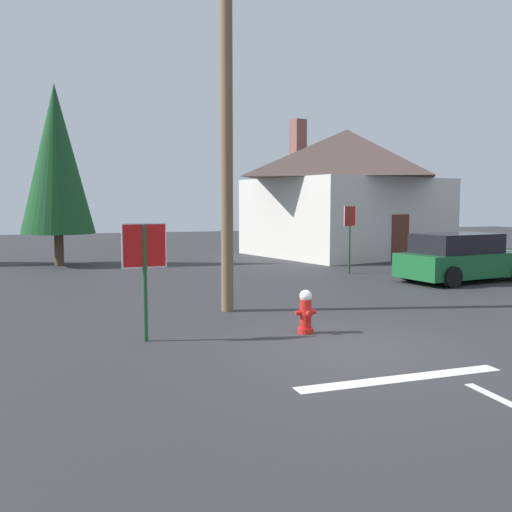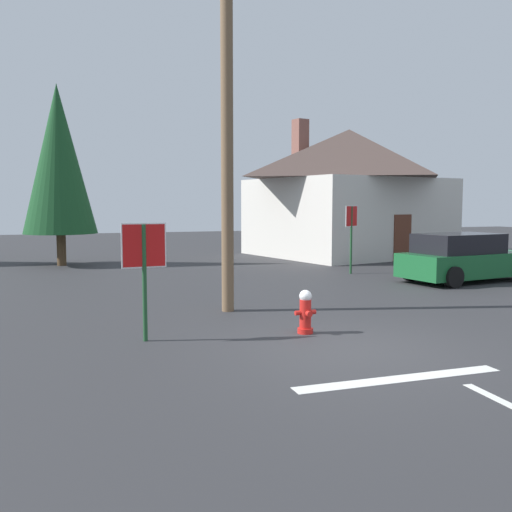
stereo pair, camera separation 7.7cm
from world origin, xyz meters
TOP-DOWN VIEW (x-y plane):
  - ground_plane at (0.00, 0.00)m, footprint 80.00×80.00m
  - lane_stop_bar at (-0.22, -1.75)m, footprint 3.25×0.33m
  - stop_sign_near at (-3.29, 1.69)m, footprint 0.80×0.08m
  - fire_hydrant at (-0.31, 1.28)m, footprint 0.42×0.36m
  - utility_pole at (-1.06, 3.95)m, footprint 1.60×0.28m
  - stop_sign_far at (5.03, 9.17)m, footprint 0.65×0.38m
  - house at (8.49, 15.76)m, footprint 9.85×9.21m
  - parked_car at (7.44, 6.23)m, footprint 4.56×2.53m
  - pine_tree_mid_left at (-4.58, 15.36)m, footprint 2.85×2.85m

SIDE VIEW (x-z plane):
  - ground_plane at x=0.00m, z-range -0.10..0.00m
  - lane_stop_bar at x=-0.22m, z-range 0.00..0.01m
  - fire_hydrant at x=-0.31m, z-range -0.01..0.83m
  - parked_car at x=7.44m, z-range -0.03..1.50m
  - stop_sign_near at x=-3.29m, z-range 0.46..2.59m
  - stop_sign_far at x=5.03m, z-range 0.51..2.91m
  - house at x=8.49m, z-range -0.12..6.31m
  - pine_tree_mid_left at x=-4.58m, z-range 0.63..7.76m
  - utility_pole at x=-1.06m, z-range 0.18..9.75m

